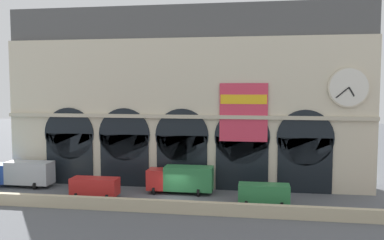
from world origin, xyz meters
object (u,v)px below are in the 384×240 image
at_px(van_midwest, 95,186).
at_px(box_truck_center, 181,179).
at_px(van_mideast, 264,193).
at_px(box_truck_west, 23,173).

xyz_separation_m(van_midwest, box_truck_center, (9.05, 3.27, 0.45)).
bearing_deg(box_truck_center, van_mideast, -19.75).
height_order(box_truck_center, van_mideast, box_truck_center).
height_order(box_truck_west, van_mideast, box_truck_west).
bearing_deg(van_midwest, box_truck_west, 162.54).
bearing_deg(van_mideast, van_midwest, 179.80).
bearing_deg(van_mideast, box_truck_west, 173.31).
distance_m(box_truck_west, van_midwest, 11.11).
xyz_separation_m(van_midwest, van_mideast, (18.34, -0.06, 0.00)).
distance_m(box_truck_west, van_mideast, 29.13).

